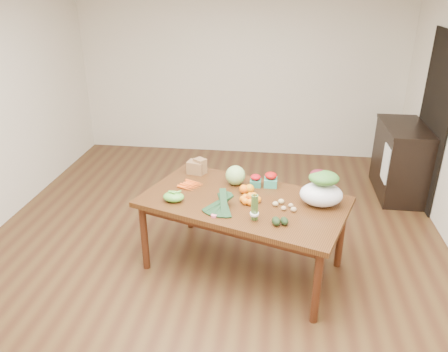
# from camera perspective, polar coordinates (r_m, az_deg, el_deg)

# --- Properties ---
(floor) EXTENTS (6.00, 6.00, 0.00)m
(floor) POSITION_cam_1_polar(r_m,az_deg,el_deg) (4.61, -1.78, -10.24)
(floor) COLOR #52371C
(floor) RESTS_ON ground
(room_walls) EXTENTS (5.02, 6.02, 2.70)m
(room_walls) POSITION_cam_1_polar(r_m,az_deg,el_deg) (4.00, -2.03, 5.85)
(room_walls) COLOR silver
(room_walls) RESTS_ON floor
(dining_table) EXTENTS (2.08, 1.57, 0.75)m
(dining_table) POSITION_cam_1_polar(r_m,az_deg,el_deg) (4.24, 2.50, -7.59)
(dining_table) COLOR #4E2C12
(dining_table) RESTS_ON floor
(doorway_dark) EXTENTS (0.02, 1.00, 2.10)m
(doorway_dark) POSITION_cam_1_polar(r_m,az_deg,el_deg) (5.87, 25.64, 6.47)
(doorway_dark) COLOR black
(doorway_dark) RESTS_ON floor
(cabinet) EXTENTS (0.52, 1.02, 0.94)m
(cabinet) POSITION_cam_1_polar(r_m,az_deg,el_deg) (6.10, 22.00, 1.90)
(cabinet) COLOR black
(cabinet) RESTS_ON floor
(dish_towel) EXTENTS (0.02, 0.28, 0.45)m
(dish_towel) POSITION_cam_1_polar(r_m,az_deg,el_deg) (5.70, 20.34, 1.53)
(dish_towel) COLOR white
(dish_towel) RESTS_ON cabinet
(paper_bag) EXTENTS (0.28, 0.25, 0.16)m
(paper_bag) POSITION_cam_1_polar(r_m,az_deg,el_deg) (4.57, -3.67, 1.30)
(paper_bag) COLOR olive
(paper_bag) RESTS_ON dining_table
(cabbage) EXTENTS (0.20, 0.20, 0.20)m
(cabbage) POSITION_cam_1_polar(r_m,az_deg,el_deg) (4.31, 1.50, 0.10)
(cabbage) COLOR #A2D47A
(cabbage) RESTS_ON dining_table
(strawberry_basket_a) EXTENTS (0.13, 0.13, 0.10)m
(strawberry_basket_a) POSITION_cam_1_polar(r_m,az_deg,el_deg) (4.30, 4.14, -0.72)
(strawberry_basket_a) COLOR red
(strawberry_basket_a) RESTS_ON dining_table
(strawberry_basket_b) EXTENTS (0.16, 0.16, 0.11)m
(strawberry_basket_b) POSITION_cam_1_polar(r_m,az_deg,el_deg) (4.31, 6.11, -0.61)
(strawberry_basket_b) COLOR #B5110C
(strawberry_basket_b) RESTS_ON dining_table
(orange_a) EXTENTS (0.09, 0.09, 0.09)m
(orange_a) POSITION_cam_1_polar(r_m,az_deg,el_deg) (4.16, 2.61, -1.72)
(orange_a) COLOR #FD5E0F
(orange_a) RESTS_ON dining_table
(orange_b) EXTENTS (0.09, 0.09, 0.09)m
(orange_b) POSITION_cam_1_polar(r_m,az_deg,el_deg) (4.16, 3.36, -1.67)
(orange_b) COLOR orange
(orange_b) RESTS_ON dining_table
(orange_c) EXTENTS (0.08, 0.08, 0.08)m
(orange_c) POSITION_cam_1_polar(r_m,az_deg,el_deg) (4.04, 3.87, -2.64)
(orange_c) COLOR orange
(orange_c) RESTS_ON dining_table
(mandarin_cluster) EXTENTS (0.23, 0.23, 0.10)m
(mandarin_cluster) POSITION_cam_1_polar(r_m,az_deg,el_deg) (3.99, 3.42, -2.81)
(mandarin_cluster) COLOR orange
(mandarin_cluster) RESTS_ON dining_table
(carrots) EXTENTS (0.28, 0.28, 0.03)m
(carrots) POSITION_cam_1_polar(r_m,az_deg,el_deg) (4.31, -4.32, -1.21)
(carrots) COLOR orange
(carrots) RESTS_ON dining_table
(snap_pea_bag) EXTENTS (0.20, 0.15, 0.09)m
(snap_pea_bag) POSITION_cam_1_polar(r_m,az_deg,el_deg) (4.03, -6.60, -2.72)
(snap_pea_bag) COLOR #6AB63D
(snap_pea_bag) RESTS_ON dining_table
(kale_bunch) EXTENTS (0.43, 0.48, 0.16)m
(kale_bunch) POSITION_cam_1_polar(r_m,az_deg,el_deg) (3.81, -0.65, -3.64)
(kale_bunch) COLOR black
(kale_bunch) RESTS_ON dining_table
(asparagus_bundle) EXTENTS (0.11, 0.14, 0.26)m
(asparagus_bundle) POSITION_cam_1_polar(r_m,az_deg,el_deg) (3.67, 4.02, -4.11)
(asparagus_bundle) COLOR #5E853D
(asparagus_bundle) RESTS_ON dining_table
(potato_a) EXTENTS (0.05, 0.05, 0.05)m
(potato_a) POSITION_cam_1_polar(r_m,az_deg,el_deg) (3.96, 6.73, -3.63)
(potato_a) COLOR tan
(potato_a) RESTS_ON dining_table
(potato_b) EXTENTS (0.05, 0.04, 0.04)m
(potato_b) POSITION_cam_1_polar(r_m,az_deg,el_deg) (3.90, 7.80, -4.18)
(potato_b) COLOR tan
(potato_b) RESTS_ON dining_table
(potato_c) EXTENTS (0.05, 0.04, 0.04)m
(potato_c) POSITION_cam_1_polar(r_m,az_deg,el_deg) (3.96, 8.72, -3.82)
(potato_c) COLOR tan
(potato_c) RESTS_ON dining_table
(potato_d) EXTENTS (0.06, 0.05, 0.05)m
(potato_d) POSITION_cam_1_polar(r_m,az_deg,el_deg) (4.01, 7.48, -3.30)
(potato_d) COLOR tan
(potato_d) RESTS_ON dining_table
(potato_e) EXTENTS (0.05, 0.05, 0.05)m
(potato_e) POSITION_cam_1_polar(r_m,az_deg,el_deg) (3.89, 9.08, -4.33)
(potato_e) COLOR tan
(potato_e) RESTS_ON dining_table
(avocado_a) EXTENTS (0.10, 0.12, 0.07)m
(avocado_a) POSITION_cam_1_polar(r_m,az_deg,el_deg) (3.67, 6.82, -5.87)
(avocado_a) COLOR black
(avocado_a) RESTS_ON dining_table
(avocado_b) EXTENTS (0.09, 0.11, 0.06)m
(avocado_b) POSITION_cam_1_polar(r_m,az_deg,el_deg) (3.68, 7.88, -5.84)
(avocado_b) COLOR black
(avocado_b) RESTS_ON dining_table
(salad_bag) EXTENTS (0.46, 0.40, 0.30)m
(salad_bag) POSITION_cam_1_polar(r_m,az_deg,el_deg) (3.99, 12.62, -1.82)
(salad_bag) COLOR white
(salad_bag) RESTS_ON dining_table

